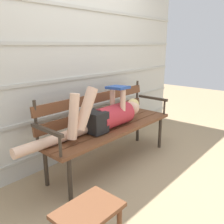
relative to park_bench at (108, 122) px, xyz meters
The scene contains 5 objects.
ground_plane 0.57m from the park_bench, 90.00° to the right, with size 12.00×12.00×0.00m, color tan.
house_siding 0.84m from the park_bench, 90.00° to the left, with size 4.21×0.08×2.45m.
park_bench is the anchor object (origin of this frame).
reclining_person 0.18m from the park_bench, 148.35° to the right, with size 1.68×0.26×0.54m.
footstool 1.43m from the park_bench, 142.78° to the right, with size 0.43×0.30×0.40m.
Camera 1 is at (-2.01, -1.59, 1.41)m, focal length 38.17 mm.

